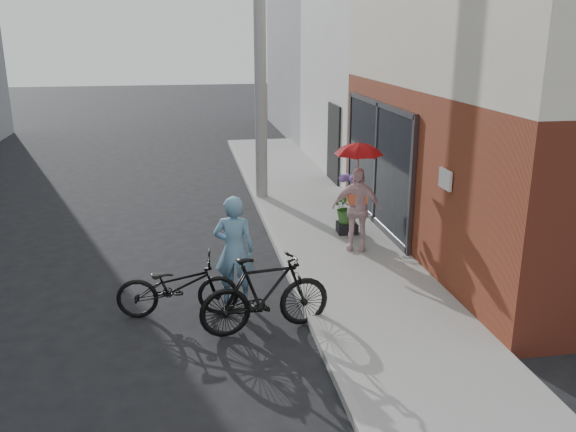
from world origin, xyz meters
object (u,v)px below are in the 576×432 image
object	(u,v)px
utility_pole	(260,52)
kimono_woman	(357,209)
officer	(234,250)
planter	(347,228)
bike_right	(265,294)
bike_left	(178,286)

from	to	relation	value
utility_pole	kimono_woman	size ratio (longest dim) A/B	4.59
officer	planter	size ratio (longest dim) A/B	4.35
officer	bike_right	size ratio (longest dim) A/B	0.92
utility_pole	bike_left	world-z (taller)	utility_pole
utility_pole	planter	size ratio (longest dim) A/B	18.11
kimono_woman	planter	distance (m)	1.14
utility_pole	officer	xyz separation A→B (m)	(-1.15, -5.69, -2.66)
utility_pole	officer	world-z (taller)	utility_pole
utility_pole	bike_right	bearing A→B (deg)	-97.02
bike_left	kimono_woman	world-z (taller)	kimono_woman
planter	kimono_woman	bearing A→B (deg)	-95.36
kimono_woman	planter	xyz separation A→B (m)	(0.09, 0.93, -0.66)
utility_pole	bike_right	xyz separation A→B (m)	(-0.82, -6.69, -2.95)
officer	kimono_woman	world-z (taller)	officer
kimono_woman	planter	bearing A→B (deg)	109.44
officer	planter	world-z (taller)	officer
bike_left	planter	xyz separation A→B (m)	(3.30, 2.91, -0.24)
utility_pole	officer	size ratio (longest dim) A/B	4.17
utility_pole	bike_right	world-z (taller)	utility_pole
bike_right	kimono_woman	bearing A→B (deg)	-46.12
utility_pole	planter	world-z (taller)	utility_pole
planter	bike_right	bearing A→B (deg)	-120.57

